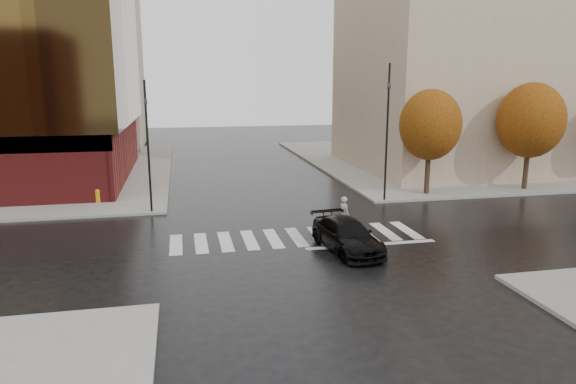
# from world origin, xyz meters

# --- Properties ---
(ground) EXTENTS (120.00, 120.00, 0.00)m
(ground) POSITION_xyz_m (0.00, 0.00, 0.00)
(ground) COLOR black
(ground) RESTS_ON ground
(sidewalk_ne) EXTENTS (30.00, 30.00, 0.15)m
(sidewalk_ne) POSITION_xyz_m (21.00, 21.00, 0.07)
(sidewalk_ne) COLOR gray
(sidewalk_ne) RESTS_ON ground
(crosswalk) EXTENTS (12.00, 3.00, 0.01)m
(crosswalk) POSITION_xyz_m (0.00, 0.50, 0.01)
(crosswalk) COLOR silver
(crosswalk) RESTS_ON ground
(building_ne_tan) EXTENTS (16.00, 16.00, 18.00)m
(building_ne_tan) POSITION_xyz_m (17.00, 17.00, 9.15)
(building_ne_tan) COLOR tan
(building_ne_tan) RESTS_ON sidewalk_ne
(building_nw_far) EXTENTS (14.00, 12.00, 20.00)m
(building_nw_far) POSITION_xyz_m (-16.00, 37.00, 10.15)
(building_nw_far) COLOR tan
(building_nw_far) RESTS_ON sidewalk_nw
(tree_ne_a) EXTENTS (3.80, 3.80, 6.50)m
(tree_ne_a) POSITION_xyz_m (10.00, 7.40, 4.46)
(tree_ne_a) COLOR #302015
(tree_ne_a) RESTS_ON sidewalk_ne
(tree_ne_b) EXTENTS (4.20, 4.20, 6.89)m
(tree_ne_b) POSITION_xyz_m (17.00, 7.40, 4.62)
(tree_ne_b) COLOR #302015
(tree_ne_b) RESTS_ON sidewalk_ne
(sedan) EXTENTS (2.45, 4.77, 1.32)m
(sedan) POSITION_xyz_m (1.68, -1.80, 0.66)
(sedan) COLOR black
(sedan) RESTS_ON ground
(cyclist) EXTENTS (1.69, 1.08, 1.82)m
(cyclist) POSITION_xyz_m (2.38, 0.54, 0.62)
(cyclist) COLOR maroon
(cyclist) RESTS_ON ground
(traffic_light_nw) EXTENTS (0.20, 0.17, 7.03)m
(traffic_light_nw) POSITION_xyz_m (-6.81, 6.30, 4.13)
(traffic_light_nw) COLOR black
(traffic_light_nw) RESTS_ON sidewalk_nw
(traffic_light_ne) EXTENTS (0.21, 0.24, 7.96)m
(traffic_light_ne) POSITION_xyz_m (6.72, 6.30, 4.77)
(traffic_light_ne) COLOR black
(traffic_light_ne) RESTS_ON sidewalk_ne
(fire_hydrant) EXTENTS (0.29, 0.29, 0.81)m
(fire_hydrant) POSITION_xyz_m (-9.97, 9.03, 0.59)
(fire_hydrant) COLOR orange
(fire_hydrant) RESTS_ON sidewalk_nw
(manhole) EXTENTS (0.70, 0.70, 0.01)m
(manhole) POSITION_xyz_m (1.19, 0.06, 0.01)
(manhole) COLOR #472D19
(manhole) RESTS_ON ground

